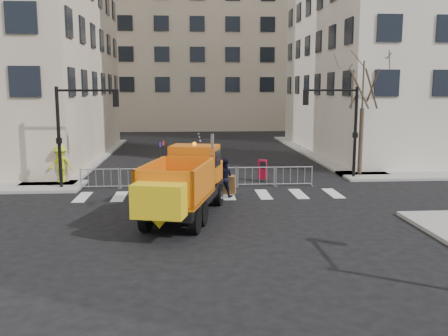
{
  "coord_description": "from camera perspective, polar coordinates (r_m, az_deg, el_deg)",
  "views": [
    {
      "loc": [
        -1.3,
        -18.97,
        5.29
      ],
      "look_at": [
        0.28,
        2.5,
        1.86
      ],
      "focal_mm": 40.0,
      "sensor_mm": 36.0,
      "label": 1
    }
  ],
  "objects": [
    {
      "name": "cop_c",
      "position": [
        24.42,
        -5.07,
        -1.3
      ],
      "size": [
        1.12,
        1.0,
        1.83
      ],
      "primitive_type": "imported",
      "rotation": [
        0.0,
        0.0,
        3.79
      ],
      "color": "black",
      "rests_on": "ground"
    },
    {
      "name": "building_far",
      "position": [
        71.3,
        -3.23,
        14.45
      ],
      "size": [
        30.0,
        18.0,
        24.0
      ],
      "primitive_type": "cube",
      "color": "#B6A98B",
      "rests_on": "ground"
    },
    {
      "name": "ground",
      "position": [
        19.73,
        -0.27,
        -6.48
      ],
      "size": [
        120.0,
        120.0,
        0.0
      ],
      "primitive_type": "plane",
      "color": "black",
      "rests_on": "ground"
    },
    {
      "name": "newspaper_box",
      "position": [
        28.76,
        4.42,
        -0.15
      ],
      "size": [
        0.57,
        0.55,
        1.1
      ],
      "primitive_type": "cube",
      "rotation": [
        0.0,
        0.0,
        -0.41
      ],
      "color": "maroon",
      "rests_on": "sidewalk_back"
    },
    {
      "name": "sidewalk_back",
      "position": [
        27.99,
        -1.46,
        -1.68
      ],
      "size": [
        64.0,
        5.0,
        0.15
      ],
      "primitive_type": "cube",
      "color": "gray",
      "rests_on": "ground"
    },
    {
      "name": "street_tree",
      "position": [
        31.32,
        15.48,
        5.92
      ],
      "size": [
        3.0,
        3.0,
        7.5
      ],
      "primitive_type": null,
      "color": "#382B21",
      "rests_on": "ground"
    },
    {
      "name": "plow_truck",
      "position": [
        20.39,
        -4.58,
        -1.65
      ],
      "size": [
        4.38,
        9.06,
        3.4
      ],
      "rotation": [
        0.0,
        0.0,
        1.33
      ],
      "color": "black",
      "rests_on": "ground"
    },
    {
      "name": "traffic_light_right",
      "position": [
        30.22,
        14.78,
        3.85
      ],
      "size": [
        0.18,
        0.18,
        5.4
      ],
      "primitive_type": "cylinder",
      "color": "black",
      "rests_on": "ground"
    },
    {
      "name": "cop_b",
      "position": [
        24.49,
        -0.04,
        -1.13
      ],
      "size": [
        1.1,
        0.96,
        1.91
      ],
      "primitive_type": "imported",
      "rotation": [
        0.0,
        0.0,
        2.84
      ],
      "color": "black",
      "rests_on": "ground"
    },
    {
      "name": "crowd_barriers",
      "position": [
        26.99,
        -2.96,
        -1.06
      ],
      "size": [
        12.6,
        0.6,
        1.1
      ],
      "primitive_type": null,
      "color": "#9EA0A5",
      "rests_on": "ground"
    },
    {
      "name": "worker",
      "position": [
        29.01,
        -18.18,
        0.43
      ],
      "size": [
        1.37,
        0.86,
        2.02
      ],
      "primitive_type": "imported",
      "rotation": [
        0.0,
        0.0,
        -0.08
      ],
      "color": "#C2D318",
      "rests_on": "sidewalk_back"
    },
    {
      "name": "cop_a",
      "position": [
        25.45,
        -2.21,
        -0.85
      ],
      "size": [
        0.76,
        0.61,
        1.82
      ],
      "primitive_type": "imported",
      "rotation": [
        0.0,
        0.0,
        3.44
      ],
      "color": "black",
      "rests_on": "ground"
    },
    {
      "name": "traffic_light_left",
      "position": [
        27.42,
        -18.35,
        3.19
      ],
      "size": [
        0.18,
        0.18,
        5.4
      ],
      "primitive_type": "cylinder",
      "color": "black",
      "rests_on": "ground"
    }
  ]
}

